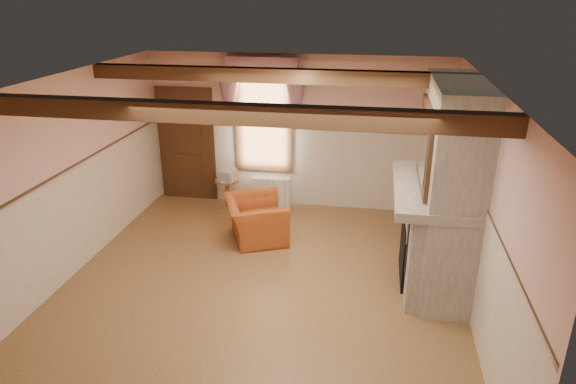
% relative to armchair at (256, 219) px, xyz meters
% --- Properties ---
extents(floor, '(5.50, 6.00, 0.01)m').
position_rel_armchair_xyz_m(floor, '(0.40, -1.42, -0.34)').
color(floor, brown).
rests_on(floor, ground).
extents(ceiling, '(5.50, 6.00, 0.01)m').
position_rel_armchair_xyz_m(ceiling, '(0.40, -1.42, 2.46)').
color(ceiling, silver).
rests_on(ceiling, wall_back).
extents(wall_back, '(5.50, 0.02, 2.80)m').
position_rel_armchair_xyz_m(wall_back, '(0.40, 1.58, 1.06)').
color(wall_back, tan).
rests_on(wall_back, floor).
extents(wall_front, '(5.50, 0.02, 2.80)m').
position_rel_armchair_xyz_m(wall_front, '(0.40, -4.42, 1.06)').
color(wall_front, tan).
rests_on(wall_front, floor).
extents(wall_left, '(0.02, 6.00, 2.80)m').
position_rel_armchair_xyz_m(wall_left, '(-2.35, -1.42, 1.06)').
color(wall_left, tan).
rests_on(wall_left, floor).
extents(wall_right, '(0.02, 6.00, 2.80)m').
position_rel_armchair_xyz_m(wall_right, '(3.15, -1.42, 1.06)').
color(wall_right, tan).
rests_on(wall_right, floor).
extents(wainscot, '(5.50, 6.00, 1.50)m').
position_rel_armchair_xyz_m(wainscot, '(0.40, -1.42, 0.41)').
color(wainscot, beige).
rests_on(wainscot, floor).
extents(chair_rail, '(5.50, 6.00, 0.08)m').
position_rel_armchair_xyz_m(chair_rail, '(0.40, -1.42, 1.16)').
color(chair_rail, black).
rests_on(chair_rail, wainscot).
extents(firebox, '(0.20, 0.95, 0.90)m').
position_rel_armchair_xyz_m(firebox, '(2.40, -0.82, 0.11)').
color(firebox, black).
rests_on(firebox, floor).
extents(armchair, '(1.25, 1.32, 0.68)m').
position_rel_armchair_xyz_m(armchair, '(0.00, 0.00, 0.00)').
color(armchair, '#994219').
rests_on(armchair, floor).
extents(side_table, '(0.59, 0.59, 0.55)m').
position_rel_armchair_xyz_m(side_table, '(-0.84, 1.20, -0.06)').
color(side_table, brown).
rests_on(side_table, floor).
extents(book_stack, '(0.32, 0.36, 0.20)m').
position_rel_armchair_xyz_m(book_stack, '(-0.81, 1.16, 0.31)').
color(book_stack, '#B7AD8C').
rests_on(book_stack, side_table).
extents(radiator, '(0.71, 0.23, 0.60)m').
position_rel_armchair_xyz_m(radiator, '(-0.01, 1.28, -0.04)').
color(radiator, silver).
rests_on(radiator, floor).
extents(bowl, '(0.33, 0.33, 0.08)m').
position_rel_armchair_xyz_m(bowl, '(2.65, -1.05, 1.12)').
color(bowl, brown).
rests_on(bowl, mantel).
extents(mantel_clock, '(0.14, 0.24, 0.20)m').
position_rel_armchair_xyz_m(mantel_clock, '(2.65, -0.11, 1.18)').
color(mantel_clock, black).
rests_on(mantel_clock, mantel).
extents(oil_lamp, '(0.11, 0.11, 0.28)m').
position_rel_armchair_xyz_m(oil_lamp, '(2.65, -0.27, 1.22)').
color(oil_lamp, gold).
rests_on(oil_lamp, mantel).
extents(candle_red, '(0.06, 0.06, 0.16)m').
position_rel_armchair_xyz_m(candle_red, '(2.65, -1.37, 1.16)').
color(candle_red, '#A9141F').
rests_on(candle_red, mantel).
extents(jar_yellow, '(0.06, 0.06, 0.12)m').
position_rel_armchair_xyz_m(jar_yellow, '(2.65, -1.19, 1.14)').
color(jar_yellow, gold).
rests_on(jar_yellow, mantel).
extents(fireplace, '(0.85, 2.00, 2.80)m').
position_rel_armchair_xyz_m(fireplace, '(2.83, -0.82, 1.06)').
color(fireplace, gray).
rests_on(fireplace, floor).
extents(mantel, '(1.05, 2.05, 0.12)m').
position_rel_armchair_xyz_m(mantel, '(2.65, -0.82, 1.02)').
color(mantel, gray).
rests_on(mantel, fireplace).
extents(overmantel_mirror, '(0.06, 1.44, 1.04)m').
position_rel_armchair_xyz_m(overmantel_mirror, '(2.46, -0.82, 1.63)').
color(overmantel_mirror, silver).
rests_on(overmantel_mirror, fireplace).
extents(door, '(1.10, 0.10, 2.10)m').
position_rel_armchair_xyz_m(door, '(-1.70, 1.52, 0.71)').
color(door, black).
rests_on(door, floor).
extents(window, '(1.06, 0.08, 2.02)m').
position_rel_armchair_xyz_m(window, '(-0.20, 1.55, 1.31)').
color(window, white).
rests_on(window, wall_back).
extents(window_drapes, '(1.30, 0.14, 1.40)m').
position_rel_armchair_xyz_m(window_drapes, '(-0.20, 1.46, 1.91)').
color(window_drapes, gray).
rests_on(window_drapes, wall_back).
extents(ceiling_beam_front, '(5.50, 0.18, 0.20)m').
position_rel_armchair_xyz_m(ceiling_beam_front, '(0.40, -2.62, 2.36)').
color(ceiling_beam_front, black).
rests_on(ceiling_beam_front, ceiling).
extents(ceiling_beam_back, '(5.50, 0.18, 0.20)m').
position_rel_armchair_xyz_m(ceiling_beam_back, '(0.40, -0.22, 2.36)').
color(ceiling_beam_back, black).
rests_on(ceiling_beam_back, ceiling).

